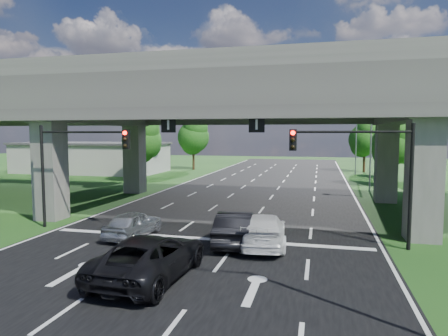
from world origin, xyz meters
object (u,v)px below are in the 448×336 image
at_px(car_silver, 134,224).
at_px(car_dark, 236,228).
at_px(streetlight_beyond, 353,131).
at_px(car_white, 263,230).
at_px(streetlight_far, 367,130).
at_px(signal_right, 363,161).
at_px(signal_left, 74,157).
at_px(car_trailing, 151,257).

bearing_deg(car_silver, car_dark, -175.57).
distance_m(streetlight_beyond, car_dark, 38.25).
bearing_deg(car_dark, car_white, 174.94).
relative_size(streetlight_far, car_white, 1.88).
xyz_separation_m(signal_right, car_dark, (-6.02, -0.94, -3.35)).
bearing_deg(car_white, streetlight_beyond, -107.05).
bearing_deg(car_white, streetlight_far, -114.70).
xyz_separation_m(streetlight_far, car_dark, (-8.30, -21.00, -5.01)).
relative_size(signal_right, signal_left, 1.00).
bearing_deg(signal_left, car_trailing, -40.49).
xyz_separation_m(streetlight_beyond, car_silver, (-13.85, -37.00, -5.11)).
relative_size(signal_right, streetlight_far, 0.60).
bearing_deg(streetlight_beyond, streetlight_far, -90.00).
bearing_deg(signal_left, car_white, -4.90).
bearing_deg(car_dark, streetlight_beyond, -107.70).
bearing_deg(streetlight_beyond, signal_left, -116.43).
relative_size(signal_right, car_dark, 1.22).
height_order(signal_right, car_trailing, signal_right).
xyz_separation_m(signal_right, signal_left, (-15.65, 0.00, 0.00)).
height_order(signal_left, car_silver, signal_left).
relative_size(streetlight_beyond, car_white, 1.88).
distance_m(signal_right, car_white, 5.83).
xyz_separation_m(signal_right, streetlight_far, (2.27, 20.06, 1.66)).
height_order(signal_left, streetlight_beyond, streetlight_beyond).
xyz_separation_m(car_dark, car_trailing, (-2.18, -5.42, 0.02)).
height_order(streetlight_far, car_trailing, streetlight_far).
relative_size(signal_right, car_silver, 1.46).
bearing_deg(streetlight_beyond, car_dark, -102.64).
relative_size(streetlight_far, streetlight_beyond, 1.00).
bearing_deg(streetlight_far, car_silver, -123.41).
bearing_deg(streetlight_far, signal_right, -96.47).
height_order(streetlight_beyond, car_white, streetlight_beyond).
bearing_deg(car_dark, signal_left, -10.65).
distance_m(signal_left, car_dark, 10.23).
bearing_deg(car_dark, streetlight_far, -116.62).
height_order(signal_right, car_white, signal_right).
xyz_separation_m(signal_right, car_trailing, (-8.20, -6.36, -3.33)).
distance_m(car_white, car_trailing, 6.47).
relative_size(signal_right, streetlight_beyond, 0.60).
xyz_separation_m(streetlight_far, car_silver, (-13.85, -21.00, -5.11)).
bearing_deg(car_silver, signal_left, -8.62).
distance_m(car_silver, car_dark, 5.56).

